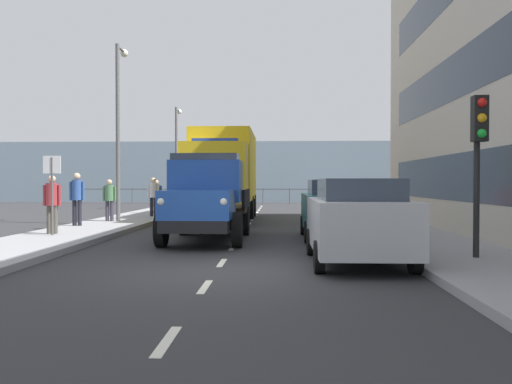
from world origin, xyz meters
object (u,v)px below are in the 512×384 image
at_px(lorry_cargo_yellow, 223,172).
at_px(pedestrian_with_bag, 77,194).
at_px(car_silver_kerbside_near, 357,220).
at_px(lamp_post_far, 177,147).
at_px(car_red_oppositeside_1, 210,195).
at_px(truck_vintage_blue, 206,199).
at_px(pedestrian_in_dark_coat, 156,194).
at_px(lamp_post_promenade, 119,117).
at_px(pedestrian_near_railing, 153,194).
at_px(car_teal_kerbside_1, 333,208).
at_px(street_sign, 52,181).
at_px(pedestrian_couple_a, 109,197).
at_px(traffic_light_near, 479,141).
at_px(pedestrian_strolling, 52,199).
at_px(car_grey_oppositeside_0, 191,199).

distance_m(lorry_cargo_yellow, pedestrian_with_bag, 6.65).
height_order(car_silver_kerbside_near, lamp_post_far, lamp_post_far).
bearing_deg(car_red_oppositeside_1, truck_vintage_blue, 96.89).
relative_size(pedestrian_in_dark_coat, lamp_post_promenade, 0.23).
bearing_deg(pedestrian_near_railing, car_teal_kerbside_1, 132.45).
relative_size(truck_vintage_blue, lamp_post_promenade, 0.82).
distance_m(car_red_oppositeside_1, street_sign, 15.85).
bearing_deg(truck_vintage_blue, pedestrian_near_railing, -68.02).
relative_size(pedestrian_with_bag, pedestrian_in_dark_coat, 1.13).
distance_m(lorry_cargo_yellow, car_silver_kerbside_near, 12.81).
bearing_deg(lamp_post_promenade, pedestrian_near_railing, -104.67).
xyz_separation_m(truck_vintage_blue, car_teal_kerbside_1, (-3.60, -0.91, -0.29)).
xyz_separation_m(pedestrian_couple_a, traffic_light_near, (-10.47, 9.73, 1.38)).
bearing_deg(pedestrian_couple_a, lamp_post_promenade, -141.80).
height_order(car_red_oppositeside_1, traffic_light_near, traffic_light_near).
relative_size(lorry_cargo_yellow, pedestrian_in_dark_coat, 5.11).
xyz_separation_m(car_silver_kerbside_near, pedestrian_in_dark_coat, (7.48, -14.83, 0.20)).
distance_m(pedestrian_strolling, pedestrian_near_railing, 8.18).
xyz_separation_m(pedestrian_near_railing, lamp_post_promenade, (0.71, 2.71, 3.05)).
relative_size(car_silver_kerbside_near, pedestrian_near_railing, 2.31).
distance_m(car_grey_oppositeside_0, lamp_post_far, 8.92).
bearing_deg(car_silver_kerbside_near, car_teal_kerbside_1, -90.00).
distance_m(pedestrian_strolling, pedestrian_in_dark_coat, 10.42).
height_order(car_silver_kerbside_near, pedestrian_near_railing, pedestrian_near_railing).
height_order(car_red_oppositeside_1, lamp_post_far, lamp_post_far).
relative_size(truck_vintage_blue, lamp_post_far, 0.94).
bearing_deg(pedestrian_near_railing, lorry_cargo_yellow, 172.17).
bearing_deg(pedestrian_near_railing, pedestrian_in_dark_coat, -80.41).
relative_size(car_grey_oppositeside_0, pedestrian_with_bag, 2.29).
xyz_separation_m(car_red_oppositeside_1, pedestrian_strolling, (2.67, 15.23, 0.25)).
relative_size(pedestrian_with_bag, street_sign, 0.81).
bearing_deg(car_grey_oppositeside_0, street_sign, 74.46).
height_order(pedestrian_strolling, pedestrian_near_railing, pedestrian_near_railing).
height_order(truck_vintage_blue, car_grey_oppositeside_0, truck_vintage_blue).
bearing_deg(pedestrian_couple_a, lamp_post_far, -92.16).
xyz_separation_m(truck_vintage_blue, car_grey_oppositeside_0, (1.91, -9.13, -0.28)).
distance_m(car_teal_kerbside_1, lamp_post_promenade, 9.87).
height_order(pedestrian_with_bag, lamp_post_promenade, lamp_post_promenade).
bearing_deg(lamp_post_promenade, car_red_oppositeside_1, -103.17).
bearing_deg(pedestrian_with_bag, car_silver_kerbside_near, 139.29).
distance_m(truck_vintage_blue, pedestrian_strolling, 4.61).
xyz_separation_m(pedestrian_strolling, traffic_light_near, (-10.53, 4.57, 1.32)).
bearing_deg(pedestrian_near_railing, car_grey_oppositeside_0, -163.81).
xyz_separation_m(truck_vintage_blue, pedestrian_strolling, (4.58, -0.55, -0.03)).
height_order(pedestrian_with_bag, pedestrian_couple_a, pedestrian_with_bag).
height_order(car_teal_kerbside_1, pedestrian_in_dark_coat, pedestrian_in_dark_coat).
bearing_deg(car_red_oppositeside_1, pedestrian_in_dark_coat, 67.75).
xyz_separation_m(car_grey_oppositeside_0, car_red_oppositeside_1, (-0.00, -6.66, 0.00)).
height_order(pedestrian_in_dark_coat, lamp_post_promenade, lamp_post_promenade).
bearing_deg(car_silver_kerbside_near, car_grey_oppositeside_0, -67.05).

